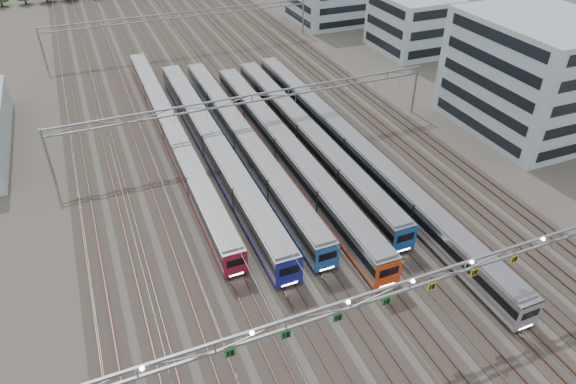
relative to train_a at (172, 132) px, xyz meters
name	(u,v)px	position (x,y,z in m)	size (l,w,h in m)	color
ground	(399,342)	(11.25, -44.51, -1.96)	(400.00, 400.00, 0.00)	#47423A
track_bed	(170,23)	(11.25, 55.49, -0.47)	(54.00, 260.00, 5.42)	#2D2823
train_a	(172,132)	(0.00, 0.00, 0.00)	(2.63, 62.50, 3.42)	black
train_b	(213,145)	(4.50, -6.65, 0.23)	(2.98, 56.07, 3.89)	black
train_c	(243,139)	(9.00, -6.37, 0.12)	(2.81, 55.42, 3.66)	black
train_d	(285,149)	(13.50, -11.37, 0.23)	(2.97, 54.50, 3.87)	black
train_e	(306,134)	(18.00, -8.43, 0.17)	(2.88, 52.46, 3.75)	black
train_f	(352,147)	(22.50, -14.47, 0.09)	(2.76, 67.27, 3.60)	black
gantry_near	(410,287)	(11.20, -44.63, 5.13)	(56.36, 0.61, 8.08)	gray
gantry_mid	(252,104)	(11.25, -4.51, 4.43)	(56.36, 0.36, 8.00)	gray
gantry_far	(182,19)	(11.25, 40.49, 4.43)	(56.36, 0.36, 8.00)	gray
depot_bldg_south	(533,75)	(52.25, -15.40, 6.55)	(18.00, 22.00, 17.02)	#97ADB5
depot_bldg_mid	(413,23)	(56.18, 21.60, 3.72)	(14.00, 16.00, 11.35)	#97ADB5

